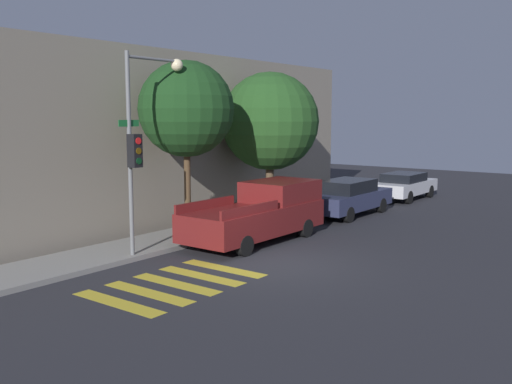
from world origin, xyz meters
TOP-DOWN VIEW (x-y plane):
  - ground_plane at (0.00, 0.00)m, footprint 60.00×60.00m
  - sidewalk at (0.00, 4.27)m, footprint 26.00×2.14m
  - building_row at (0.00, 8.74)m, footprint 26.00×6.00m
  - crosswalk at (-2.95, 0.80)m, footprint 3.96×2.60m
  - traffic_light_pole at (-1.56, 3.37)m, footprint 2.40×0.56m
  - pickup_truck at (2.18, 2.10)m, footprint 5.28×2.02m
  - sedan_near_corner at (8.07, 2.10)m, footprint 4.63×1.79m
  - sedan_middle at (13.79, 2.10)m, footprint 4.30×1.75m
  - tree_near_corner at (0.90, 4.10)m, footprint 3.06×3.06m
  - tree_midblock at (5.45, 4.10)m, footprint 3.74×3.74m

SIDE VIEW (x-z plane):
  - ground_plane at x=0.00m, z-range 0.00..0.00m
  - crosswalk at x=-2.95m, z-range 0.00..0.00m
  - sidewalk at x=0.00m, z-range 0.00..0.14m
  - sedan_middle at x=13.79m, z-range 0.05..1.32m
  - sedan_near_corner at x=8.07m, z-range 0.03..1.48m
  - pickup_truck at x=2.18m, z-range -0.01..1.83m
  - building_row at x=0.00m, z-range 0.00..6.27m
  - traffic_light_pole at x=-1.56m, z-range 0.77..6.49m
  - tree_midblock at x=5.45m, z-range 0.95..6.61m
  - tree_near_corner at x=0.90m, z-range 1.33..7.07m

